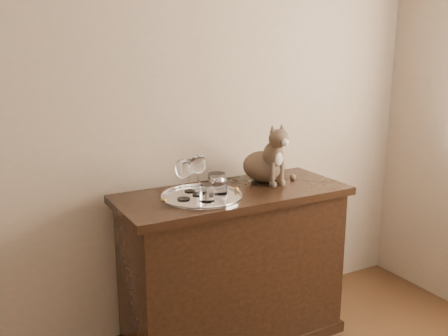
# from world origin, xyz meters

# --- Properties ---
(wall_back) EXTENTS (4.00, 0.10, 2.70)m
(wall_back) POSITION_xyz_m (0.00, 2.25, 1.35)
(wall_back) COLOR tan
(wall_back) RESTS_ON ground
(sideboard) EXTENTS (1.20, 0.50, 0.85)m
(sideboard) POSITION_xyz_m (0.60, 1.94, 0.42)
(sideboard) COLOR black
(sideboard) RESTS_ON ground
(tray) EXTENTS (0.40, 0.40, 0.01)m
(tray) POSITION_xyz_m (0.41, 1.91, 0.85)
(tray) COLOR white
(tray) RESTS_ON sideboard
(wine_glass_b) EXTENTS (0.06, 0.06, 0.17)m
(wine_glass_b) POSITION_xyz_m (0.39, 2.02, 0.94)
(wine_glass_b) COLOR white
(wine_glass_b) RESTS_ON tray
(wine_glass_c) EXTENTS (0.08, 0.08, 0.20)m
(wine_glass_c) POSITION_xyz_m (0.31, 1.91, 0.96)
(wine_glass_c) COLOR silver
(wine_glass_c) RESTS_ON tray
(wine_glass_d) EXTENTS (0.08, 0.08, 0.21)m
(wine_glass_d) POSITION_xyz_m (0.41, 1.94, 0.96)
(wine_glass_d) COLOR white
(wine_glass_d) RESTS_ON tray
(tumbler_a) EXTENTS (0.08, 0.08, 0.09)m
(tumbler_a) POSITION_xyz_m (0.47, 1.86, 0.90)
(tumbler_a) COLOR white
(tumbler_a) RESTS_ON tray
(tumbler_b) EXTENTS (0.07, 0.07, 0.08)m
(tumbler_b) POSITION_xyz_m (0.39, 1.83, 0.90)
(tumbler_b) COLOR silver
(tumbler_b) RESTS_ON tray
(tumbler_c) EXTENTS (0.09, 0.09, 0.10)m
(tumbler_c) POSITION_xyz_m (0.51, 1.94, 0.91)
(tumbler_c) COLOR silver
(tumbler_c) RESTS_ON tray
(cat) EXTENTS (0.35, 0.33, 0.33)m
(cat) POSITION_xyz_m (0.84, 2.03, 1.01)
(cat) COLOR #48352B
(cat) RESTS_ON sideboard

